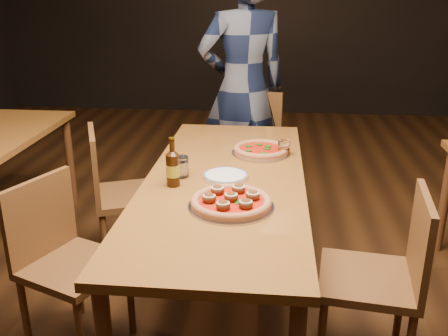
# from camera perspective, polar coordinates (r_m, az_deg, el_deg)

# --- Properties ---
(ground) EXTENTS (9.00, 9.00, 0.00)m
(ground) POSITION_cam_1_polar(r_m,az_deg,el_deg) (2.89, 0.10, -15.09)
(ground) COLOR black
(table_main) EXTENTS (0.80, 2.00, 0.75)m
(table_main) POSITION_cam_1_polar(r_m,az_deg,el_deg) (2.56, 0.11, -2.59)
(table_main) COLOR brown
(table_main) RESTS_ON ground
(chair_main_nw) EXTENTS (0.53, 0.53, 0.87)m
(chair_main_nw) POSITION_cam_1_polar(r_m,az_deg,el_deg) (2.48, -16.73, -10.58)
(chair_main_nw) COLOR #562716
(chair_main_nw) RESTS_ON ground
(chair_main_sw) EXTENTS (0.56, 0.56, 0.92)m
(chair_main_sw) POSITION_cam_1_polar(r_m,az_deg,el_deg) (3.13, -10.62, -2.94)
(chair_main_sw) COLOR #562716
(chair_main_sw) RESTS_ON ground
(chair_main_e) EXTENTS (0.47, 0.47, 0.90)m
(chair_main_e) POSITION_cam_1_polar(r_m,az_deg,el_deg) (2.35, 16.12, -11.93)
(chair_main_e) COLOR #562716
(chair_main_e) RESTS_ON ground
(chair_end) EXTENTS (0.53, 0.53, 0.96)m
(chair_end) POSITION_cam_1_polar(r_m,az_deg,el_deg) (3.74, 2.48, 1.59)
(chair_end) COLOR #562716
(chair_end) RESTS_ON ground
(pizza_meatball) EXTENTS (0.38, 0.38, 0.07)m
(pizza_meatball) POSITION_cam_1_polar(r_m,az_deg,el_deg) (2.19, 0.82, -3.84)
(pizza_meatball) COLOR #B7B7BF
(pizza_meatball) RESTS_ON table_main
(pizza_margherita) EXTENTS (0.34, 0.34, 0.04)m
(pizza_margherita) POSITION_cam_1_polar(r_m,az_deg,el_deg) (2.90, 4.25, 2.07)
(pizza_margherita) COLOR #B7B7BF
(pizza_margherita) RESTS_ON table_main
(plate_stack) EXTENTS (0.22, 0.22, 0.02)m
(plate_stack) POSITION_cam_1_polar(r_m,az_deg,el_deg) (2.52, 0.18, -0.95)
(plate_stack) COLOR white
(plate_stack) RESTS_ON table_main
(beer_bottle) EXTENTS (0.07, 0.07, 0.24)m
(beer_bottle) POSITION_cam_1_polar(r_m,az_deg,el_deg) (2.41, -5.86, -0.12)
(beer_bottle) COLOR black
(beer_bottle) RESTS_ON table_main
(water_glass) EXTENTS (0.08, 0.08, 0.11)m
(water_glass) POSITION_cam_1_polar(r_m,az_deg,el_deg) (2.54, -5.00, 0.15)
(water_glass) COLOR white
(water_glass) RESTS_ON table_main
(amber_glass) EXTENTS (0.07, 0.07, 0.09)m
(amber_glass) POSITION_cam_1_polar(r_m,az_deg,el_deg) (2.87, 6.85, 2.28)
(amber_glass) COLOR #9B4A11
(amber_glass) RESTS_ON table_main
(diner) EXTENTS (0.81, 0.68, 1.89)m
(diner) POSITION_cam_1_polar(r_m,az_deg,el_deg) (3.75, 2.19, 8.98)
(diner) COLOR black
(diner) RESTS_ON ground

